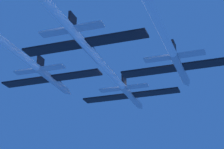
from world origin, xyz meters
name	(u,v)px	position (x,y,z in m)	size (l,w,h in m)	color
jet_lead	(99,60)	(-0.20, -15.80, -0.02)	(16.37, 53.32, 2.71)	#B2BAC6
jet_right_wing	(156,19)	(9.90, -24.78, -0.60)	(16.37, 50.74, 2.71)	#B2BAC6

